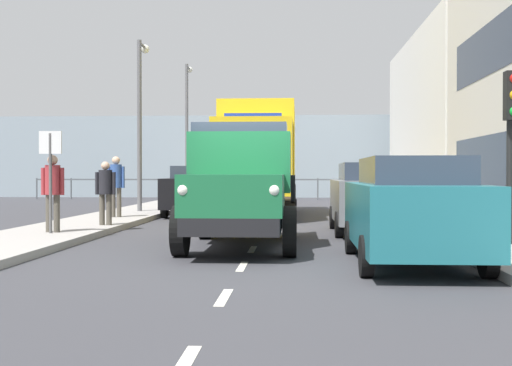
% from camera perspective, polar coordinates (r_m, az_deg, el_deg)
% --- Properties ---
extents(ground_plane, '(80.00, 80.00, 0.00)m').
position_cam_1_polar(ground_plane, '(19.31, 0.94, -3.54)').
color(ground_plane, '#38383D').
extents(sidewalk_left, '(2.34, 37.94, 0.15)m').
position_cam_1_polar(sidewalk_left, '(19.68, 15.07, -3.27)').
color(sidewalk_left, '#9E9993').
rests_on(sidewalk_left, ground_plane).
extents(sidewalk_right, '(2.34, 37.94, 0.15)m').
position_cam_1_polar(sidewalk_right, '(20.10, -12.90, -3.18)').
color(sidewalk_right, '#9E9993').
rests_on(sidewalk_right, ground_plane).
extents(road_centreline_markings, '(0.12, 33.97, 0.01)m').
position_cam_1_polar(road_centreline_markings, '(19.19, 0.92, -3.56)').
color(road_centreline_markings, silver).
rests_on(road_centreline_markings, ground_plane).
extents(building_far_block, '(8.70, 13.98, 7.61)m').
position_cam_1_polar(building_far_block, '(32.21, 20.66, 4.93)').
color(building_far_block, silver).
rests_on(building_far_block, ground_plane).
extents(sea_horizon, '(80.00, 0.80, 5.00)m').
position_cam_1_polar(sea_horizon, '(41.23, 2.31, 2.26)').
color(sea_horizon, '#84939E').
rests_on(sea_horizon, ground_plane).
extents(seawall_railing, '(28.08, 0.08, 1.20)m').
position_cam_1_polar(seawall_railing, '(37.62, 2.20, -0.02)').
color(seawall_railing, '#4C5156').
rests_on(seawall_railing, ground_plane).
extents(truck_vintage_green, '(2.17, 5.64, 2.43)m').
position_cam_1_polar(truck_vintage_green, '(13.13, -1.29, -0.45)').
color(truck_vintage_green, black).
rests_on(truck_vintage_green, ground_plane).
extents(lorry_cargo_yellow, '(2.58, 8.20, 3.87)m').
position_cam_1_polar(lorry_cargo_yellow, '(23.44, 0.21, 2.31)').
color(lorry_cargo_yellow, gold).
rests_on(lorry_cargo_yellow, ground_plane).
extents(car_teal_kerbside_near, '(1.87, 4.51, 1.72)m').
position_cam_1_polar(car_teal_kerbside_near, '(11.09, 12.95, -2.15)').
color(car_teal_kerbside_near, '#1E6670').
rests_on(car_teal_kerbside_near, ground_plane).
extents(car_grey_kerbside_1, '(1.91, 4.05, 1.72)m').
position_cam_1_polar(car_grey_kerbside_1, '(16.73, 9.75, -1.15)').
color(car_grey_kerbside_1, slate).
rests_on(car_grey_kerbside_1, ground_plane).
extents(car_black_oppositeside_0, '(1.81, 4.66, 1.72)m').
position_cam_1_polar(car_black_oppositeside_0, '(23.67, -5.11, -0.57)').
color(car_black_oppositeside_0, black).
rests_on(car_black_oppositeside_0, ground_plane).
extents(car_navy_oppositeside_1, '(1.92, 4.53, 1.72)m').
position_cam_1_polar(car_navy_oppositeside_1, '(29.88, -3.30, -0.27)').
color(car_navy_oppositeside_1, navy).
rests_on(car_navy_oppositeside_1, ground_plane).
extents(pedestrian_couple_a, '(0.53, 0.34, 1.73)m').
position_cam_1_polar(pedestrian_couple_a, '(15.79, -16.81, -0.29)').
color(pedestrian_couple_a, '#4C473D').
rests_on(pedestrian_couple_a, sidewalk_right).
extents(pedestrian_couple_b, '(0.53, 0.34, 1.62)m').
position_cam_1_polar(pedestrian_couple_b, '(17.57, -12.61, -0.41)').
color(pedestrian_couple_b, '#4C473D').
rests_on(pedestrian_couple_b, sidewalk_right).
extents(pedestrian_in_dark_coat, '(0.53, 0.34, 1.83)m').
position_cam_1_polar(pedestrian_in_dark_coat, '(20.72, -11.75, 0.16)').
color(pedestrian_in_dark_coat, '#4C473D').
rests_on(pedestrian_in_dark_coat, sidewalk_right).
extents(traffic_light_near, '(0.28, 0.41, 3.20)m').
position_cam_1_polar(traffic_light_near, '(13.37, 20.81, 5.08)').
color(traffic_light_near, black).
rests_on(traffic_light_near, sidewalk_left).
extents(lamp_post_promenade, '(0.32, 1.14, 5.99)m').
position_cam_1_polar(lamp_post_promenade, '(24.23, -9.74, 6.22)').
color(lamp_post_promenade, '#59595B').
rests_on(lamp_post_promenade, sidewalk_right).
extents(lamp_post_far, '(0.32, 1.14, 6.83)m').
position_cam_1_polar(lamp_post_far, '(34.42, -5.84, 5.36)').
color(lamp_post_far, '#59595B').
rests_on(lamp_post_far, sidewalk_right).
extents(street_sign, '(0.50, 0.07, 2.25)m').
position_cam_1_polar(street_sign, '(15.50, -16.99, 1.58)').
color(street_sign, '#4C4C4C').
rests_on(street_sign, sidewalk_right).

